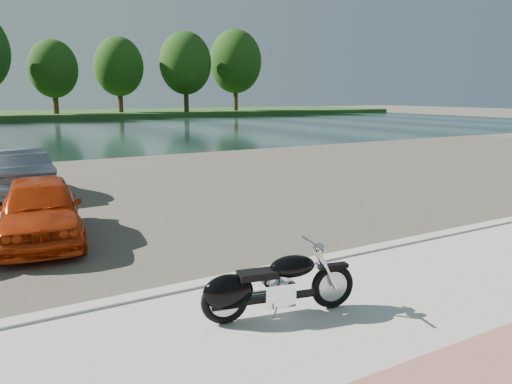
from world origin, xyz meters
The scene contains 10 objects.
ground centered at (0.00, 0.00, 0.00)m, with size 200.00×200.00×0.00m, color #595447.
promenade centered at (0.00, -1.00, 0.05)m, with size 60.00×6.00×0.10m, color #B8B5AD.
kerb centered at (0.00, 2.00, 0.07)m, with size 60.00×0.30×0.14m, color #B8B5AD.
parking_lot centered at (0.00, 11.00, 0.02)m, with size 60.00×18.00×0.04m, color #443F37.
river centered at (0.00, 40.00, 0.00)m, with size 120.00×40.00×0.00m, color #172A26.
far_bank centered at (0.00, 72.00, 0.30)m, with size 120.00×24.00×0.60m, color #294D1B.
far_trees centered at (4.36, 65.79, 7.49)m, with size 70.25×10.68×12.52m.
motorcycle centered at (-1.40, 0.39, 0.56)m, with size 2.31×0.87×1.05m.
car_4 centered at (-3.61, 6.29, 0.75)m, with size 1.68×4.19×1.43m, color #BE350C.
car_9 centered at (-3.56, 12.28, 0.78)m, with size 1.57×4.51×1.49m, color slate.
Camera 1 is at (-4.88, -5.29, 3.24)m, focal length 35.00 mm.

